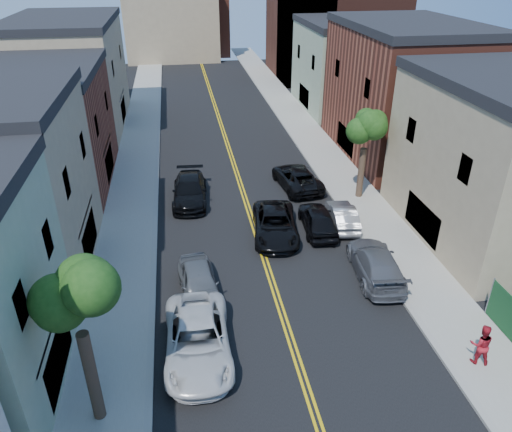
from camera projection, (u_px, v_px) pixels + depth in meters
name	position (u px, v px, depth m)	size (l,w,h in m)	color
sidewalk_left	(136.00, 158.00, 40.52)	(3.20, 100.00, 0.15)	gray
sidewalk_right	(319.00, 147.00, 42.77)	(3.20, 100.00, 0.15)	gray
curb_left	(158.00, 157.00, 40.77)	(0.30, 100.00, 0.15)	gray
curb_right	(300.00, 148.00, 42.52)	(0.30, 100.00, 0.15)	gray
bldg_left_brick	(39.00, 132.00, 34.30)	(9.00, 12.00, 8.00)	brown
bldg_left_tan_far	(70.00, 77.00, 46.06)	(9.00, 16.00, 9.50)	#998466
bldg_right_tan	(505.00, 166.00, 27.67)	(9.00, 12.00, 9.00)	#998466
bldg_right_brick	(402.00, 94.00, 39.55)	(9.00, 14.00, 10.00)	brown
bldg_right_palegrn	(346.00, 68.00, 52.03)	(9.00, 12.00, 8.50)	gray
church	(328.00, 20.00, 63.97)	(16.20, 14.20, 22.60)	#4C2319
backdrop_left	(172.00, 19.00, 74.58)	(14.00, 8.00, 12.00)	#998466
backdrop_center	(197.00, 23.00, 79.09)	(10.00, 8.00, 10.00)	brown
tree_left_mid	(69.00, 272.00, 14.90)	(5.20, 5.20, 9.29)	#3A2B1D
tree_right_far	(367.00, 118.00, 31.40)	(4.40, 4.40, 8.03)	#3A2B1D
white_pickup	(198.00, 339.00, 20.51)	(2.75, 5.95, 1.65)	silver
grey_car_left	(199.00, 283.00, 24.09)	(1.84, 4.58, 1.56)	#5B5F63
black_car_left	(190.00, 191.00, 33.29)	(2.26, 5.57, 1.62)	black
grey_car_right	(376.00, 263.00, 25.57)	(2.22, 5.47, 1.59)	#56575D
black_car_right	(318.00, 219.00, 29.78)	(1.85, 4.59, 1.56)	black
silver_car_right	(343.00, 216.00, 30.37)	(1.45, 4.17, 1.37)	#9C9DA3
dark_car_right_far	(297.00, 178.00, 35.31)	(2.54, 5.50, 1.53)	black
black_suv_lane	(275.00, 224.00, 29.25)	(2.57, 5.57, 1.55)	black
pedestrian_right	(481.00, 344.00, 19.88)	(0.92, 0.71, 1.89)	#AB1A26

